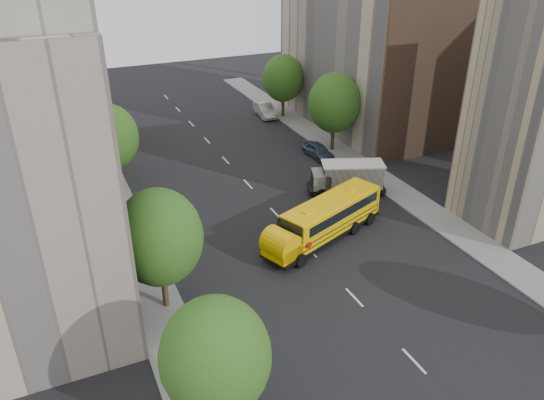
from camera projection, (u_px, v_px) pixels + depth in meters
ground at (298, 237)px, 39.82m from camera, size 120.00×120.00×0.00m
sidewalk_left at (130, 237)px, 39.66m from camera, size 3.00×80.00×0.12m
sidewalk_right at (386, 183)px, 48.01m from camera, size 3.00×80.00×0.12m
lane_markings at (248, 184)px, 47.91m from camera, size 0.15×64.00×0.01m
building_left_cream at (4, 118)px, 33.53m from camera, size 10.00×26.00×20.00m
building_left_redbrick at (13, 86)px, 52.95m from camera, size 10.00×15.00×13.00m
building_left_near at (12, 211)px, 25.72m from camera, size 10.00×7.00×17.00m
building_right_far at (364, 46)px, 58.39m from camera, size 10.00×22.00×18.00m
building_right_sidewall at (429, 68)px, 49.48m from camera, size 10.10×0.30×18.00m
street_tree_0 at (215, 357)px, 22.35m from camera, size 4.80×4.80×7.41m
street_tree_1 at (159, 237)px, 30.30m from camera, size 5.12×5.12×7.90m
street_tree_2 at (109, 137)px, 44.93m from camera, size 4.99×4.99×7.71m
street_tree_4 at (334, 103)px, 52.80m from camera, size 5.25×5.25×8.10m
street_tree_5 at (283, 78)px, 62.68m from camera, size 4.86×4.86×7.51m
school_bus at (323, 219)px, 38.75m from camera, size 11.03×6.31×3.08m
safari_truck at (347, 177)px, 45.69m from camera, size 6.93×4.49×2.81m
parked_car_0 at (218, 321)px, 30.31m from camera, size 1.85×4.09×1.36m
parked_car_1 at (148, 210)px, 41.84m from camera, size 1.91×4.93×1.60m
parked_car_2 at (111, 137)px, 56.45m from camera, size 2.89×5.84×1.59m
parked_car_4 at (318, 151)px, 53.16m from camera, size 2.00×4.33×1.44m
parked_car_5 at (265, 110)px, 64.59m from camera, size 2.11×4.94×1.58m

